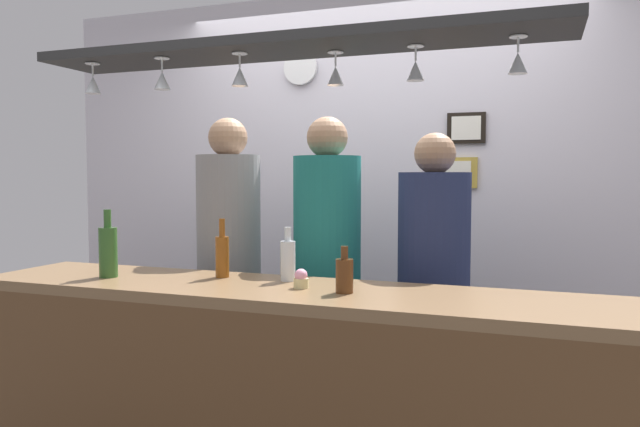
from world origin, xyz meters
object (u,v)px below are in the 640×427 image
object	(u,v)px
bottle_champagne_green	(108,251)
person_left_grey_shirt	(229,249)
wall_clock	(301,67)
person_middle_teal_shirt	(327,255)
bottle_beer_brown_stubby	(344,275)
picture_frame_upper_small	(466,128)
cupcake	(301,279)
bottle_soda_clear	(288,259)
person_right_navy_shirt	(434,272)
picture_frame_lower_pair	(451,173)
bottle_beer_amber_tall	(222,255)

from	to	relation	value
bottle_champagne_green	person_left_grey_shirt	bearing A→B (deg)	71.75
person_left_grey_shirt	wall_clock	distance (m)	1.32
person_middle_teal_shirt	wall_clock	bearing A→B (deg)	120.50
bottle_beer_brown_stubby	person_middle_teal_shirt	bearing A→B (deg)	114.50
picture_frame_upper_small	cupcake	bearing A→B (deg)	-108.83
bottle_soda_clear	wall_clock	world-z (taller)	wall_clock
person_right_navy_shirt	person_middle_teal_shirt	bearing A→B (deg)	-180.00
person_left_grey_shirt	person_middle_teal_shirt	xyz separation A→B (m)	(0.56, 0.00, -0.01)
person_left_grey_shirt	person_right_navy_shirt	size ratio (longest dim) A/B	1.06
bottle_beer_brown_stubby	wall_clock	bearing A→B (deg)	117.76
person_right_navy_shirt	bottle_beer_brown_stubby	bearing A→B (deg)	-108.95
person_right_navy_shirt	person_left_grey_shirt	bearing A→B (deg)	-180.00
bottle_beer_brown_stubby	cupcake	world-z (taller)	bottle_beer_brown_stubby
bottle_champagne_green	cupcake	xyz separation A→B (m)	(0.90, 0.05, -0.08)
person_middle_teal_shirt	picture_frame_upper_small	xyz separation A→B (m)	(0.59, 0.76, 0.67)
person_middle_teal_shirt	bottle_beer_brown_stubby	xyz separation A→B (m)	(0.31, -0.67, 0.02)
bottle_beer_brown_stubby	picture_frame_upper_small	bearing A→B (deg)	78.76
bottle_beer_brown_stubby	picture_frame_lower_pair	world-z (taller)	picture_frame_lower_pair
person_right_navy_shirt	bottle_soda_clear	xyz separation A→B (m)	(-0.54, -0.50, 0.10)
picture_frame_lower_pair	wall_clock	xyz separation A→B (m)	(-0.95, -0.01, 0.67)
picture_frame_upper_small	picture_frame_lower_pair	xyz separation A→B (m)	(-0.08, 0.00, -0.26)
person_middle_teal_shirt	bottle_beer_amber_tall	world-z (taller)	person_middle_teal_shirt
person_right_navy_shirt	bottle_beer_brown_stubby	size ratio (longest dim) A/B	9.22
person_right_navy_shirt	bottle_soda_clear	size ratio (longest dim) A/B	7.21
person_right_navy_shirt	bottle_soda_clear	world-z (taller)	person_right_navy_shirt
bottle_beer_amber_tall	wall_clock	size ratio (longest dim) A/B	1.18
bottle_champagne_green	picture_frame_lower_pair	bearing A→B (deg)	48.30
person_right_navy_shirt	bottle_soda_clear	distance (m)	0.74
cupcake	picture_frame_upper_small	bearing A→B (deg)	71.17
wall_clock	bottle_soda_clear	bearing A→B (deg)	-70.53
person_right_navy_shirt	bottle_soda_clear	bearing A→B (deg)	-137.09
person_left_grey_shirt	bottle_soda_clear	world-z (taller)	person_left_grey_shirt
bottle_beer_amber_tall	picture_frame_lower_pair	size ratio (longest dim) A/B	0.87
person_right_navy_shirt	wall_clock	distance (m)	1.69
bottle_beer_amber_tall	cupcake	xyz separation A→B (m)	(0.42, -0.12, -0.06)
bottle_champagne_green	bottle_beer_amber_tall	xyz separation A→B (m)	(0.47, 0.17, -0.02)
person_left_grey_shirt	bottle_champagne_green	distance (m)	0.72
person_middle_teal_shirt	bottle_champagne_green	distance (m)	1.04
bottle_beer_brown_stubby	bottle_beer_amber_tall	distance (m)	0.63
picture_frame_lower_pair	bottle_soda_clear	bearing A→B (deg)	-111.98
bottle_soda_clear	bottle_beer_amber_tall	bearing A→B (deg)	-177.01
person_middle_teal_shirt	wall_clock	xyz separation A→B (m)	(-0.45, 0.76, 1.09)
picture_frame_upper_small	bottle_soda_clear	bearing A→B (deg)	-115.12
picture_frame_lower_pair	bottle_champagne_green	bearing A→B (deg)	-131.70
bottle_beer_amber_tall	wall_clock	bearing A→B (deg)	96.15
person_left_grey_shirt	wall_clock	xyz separation A→B (m)	(0.11, 0.76, 1.08)
person_middle_teal_shirt	bottle_soda_clear	xyz separation A→B (m)	(-0.00, -0.50, 0.04)
cupcake	picture_frame_lower_pair	bearing A→B (deg)	74.25
person_left_grey_shirt	wall_clock	size ratio (longest dim) A/B	8.02
person_right_navy_shirt	picture_frame_lower_pair	bearing A→B (deg)	92.07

